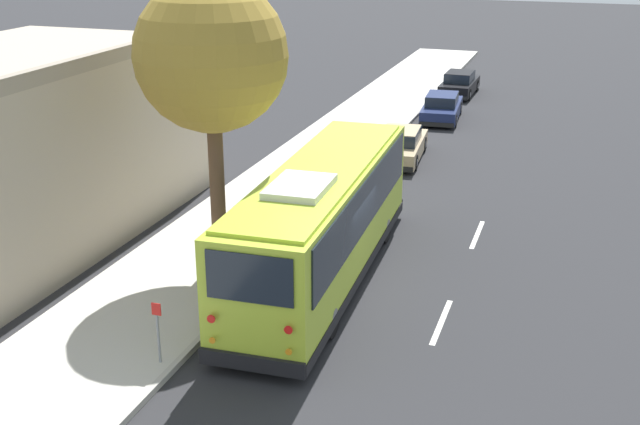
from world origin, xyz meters
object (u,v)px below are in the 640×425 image
object	(u,v)px
parked_sedan_tan	(400,145)
sign_post_far	(199,299)
shuttle_bus	(322,218)
parked_sedan_black	(459,84)
sign_post_near	(158,332)
parked_sedan_navy	(442,108)
fire_hydrant	(344,164)
street_tree	(212,45)

from	to	relation	value
parked_sedan_tan	sign_post_far	size ratio (longest dim) A/B	3.76
shuttle_bus	parked_sedan_tan	xyz separation A→B (m)	(11.88, 0.64, -1.21)
parked_sedan_black	sign_post_far	world-z (taller)	sign_post_far
shuttle_bus	parked_sedan_black	bearing A→B (deg)	-1.34
sign_post_near	parked_sedan_navy	bearing A→B (deg)	-3.68
sign_post_far	fire_hydrant	bearing A→B (deg)	0.87
shuttle_bus	sign_post_far	size ratio (longest dim) A/B	8.96
parked_sedan_black	fire_hydrant	distance (m)	16.45
parked_sedan_tan	fire_hydrant	world-z (taller)	parked_sedan_tan
sign_post_far	fire_hydrant	distance (m)	12.24
parked_sedan_black	sign_post_near	world-z (taller)	sign_post_near
sign_post_far	shuttle_bus	bearing A→B (deg)	-28.55
parked_sedan_tan	sign_post_near	xyz separation A→B (m)	(-17.30, 1.25, 0.30)
shuttle_bus	sign_post_far	xyz separation A→B (m)	(-3.48, 1.89, -1.04)
parked_sedan_black	street_tree	bearing A→B (deg)	175.15
parked_sedan_navy	sign_post_near	bearing A→B (deg)	171.85
shuttle_bus	street_tree	xyz separation A→B (m)	(-0.05, 2.93, 4.38)
shuttle_bus	parked_sedan_navy	size ratio (longest dim) A/B	2.43
parked_sedan_tan	fire_hydrant	size ratio (longest dim) A/B	5.62
fire_hydrant	shuttle_bus	bearing A→B (deg)	-166.66
parked_sedan_navy	fire_hydrant	size ratio (longest dim) A/B	5.51
parked_sedan_navy	street_tree	distance (m)	20.16
parked_sedan_black	fire_hydrant	world-z (taller)	parked_sedan_black
parked_sedan_tan	fire_hydrant	bearing A→B (deg)	150.71
parked_sedan_tan	street_tree	size ratio (longest dim) A/B	0.54
parked_sedan_tan	parked_sedan_navy	xyz separation A→B (m)	(7.26, -0.33, -0.00)
parked_sedan_black	fire_hydrant	size ratio (longest dim) A/B	5.22
parked_sedan_navy	sign_post_near	size ratio (longest dim) A/B	3.15
parked_sedan_tan	sign_post_near	distance (m)	17.35
sign_post_near	parked_sedan_black	bearing A→B (deg)	-2.71
parked_sedan_navy	street_tree	bearing A→B (deg)	167.75
parked_sedan_navy	sign_post_far	xyz separation A→B (m)	(-22.63, 1.58, 0.17)
shuttle_bus	parked_sedan_tan	world-z (taller)	shuttle_bus
sign_post_near	fire_hydrant	xyz separation A→B (m)	(14.18, 0.19, -0.33)
parked_sedan_navy	fire_hydrant	world-z (taller)	parked_sedan_navy
shuttle_bus	parked_sedan_navy	xyz separation A→B (m)	(19.15, 0.31, -1.21)
parked_sedan_navy	sign_post_far	distance (m)	22.68
parked_sedan_tan	parked_sedan_navy	size ratio (longest dim) A/B	1.02
sign_post_far	fire_hydrant	xyz separation A→B (m)	(12.24, 0.19, -0.20)
street_tree	sign_post_near	xyz separation A→B (m)	(-5.37, -1.04, -5.28)
parked_sedan_black	fire_hydrant	xyz separation A→B (m)	(-16.37, 1.63, -0.04)
shuttle_bus	street_tree	world-z (taller)	street_tree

